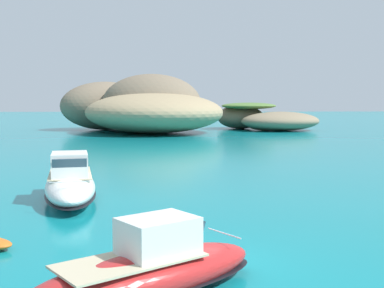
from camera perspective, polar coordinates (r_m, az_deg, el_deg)
The scene contains 5 objects.
ground_plane at distance 16.68m, azimuth 2.10°, elevation -13.41°, with size 400.00×400.00×0.00m, color #0F7F89.
islet_large at distance 83.45m, azimuth -5.85°, elevation 3.90°, with size 32.45×36.77×9.39m.
islet_small at distance 87.91m, azimuth 7.97°, elevation 2.91°, with size 19.27×18.33×4.73m.
motorboat_white at distance 27.04m, azimuth -13.70°, elevation -4.48°, with size 4.17×9.03×2.56m.
motorboat_red at distance 13.90m, azimuth -4.98°, elevation -14.19°, with size 7.09×5.89×2.12m.
Camera 1 is at (-1.34, -15.76, 5.30)m, focal length 46.82 mm.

